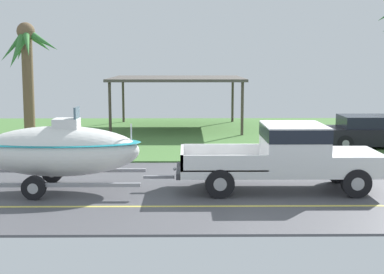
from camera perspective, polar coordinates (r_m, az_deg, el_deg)
ground at (r=23.82m, az=5.10°, el=-0.71°), size 36.00×22.00×0.11m
pickup_truck_towing at (r=15.49m, az=10.70°, el=-1.78°), size 5.91×2.03×1.91m
boat_on_trailer at (r=15.61m, az=-14.13°, el=-1.43°), size 5.88×2.24×2.41m
parked_sedan_far at (r=23.77m, az=19.20°, el=0.50°), size 4.78×1.86×1.38m
carport_awning at (r=28.41m, az=-1.62°, el=6.20°), size 6.92×5.96×2.77m
palm_tree_mid at (r=22.24m, az=-17.28°, el=7.80°), size 2.46×3.25×5.18m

